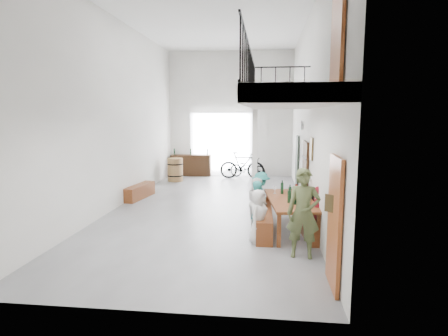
# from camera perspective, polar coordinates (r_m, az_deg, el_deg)

# --- Properties ---
(floor) EXTENTS (12.00, 12.00, 0.00)m
(floor) POSITION_cam_1_polar(r_m,az_deg,el_deg) (11.20, -2.03, -5.96)
(floor) COLOR slate
(floor) RESTS_ON ground
(room_walls) EXTENTS (12.00, 12.00, 12.00)m
(room_walls) POSITION_cam_1_polar(r_m,az_deg,el_deg) (10.89, -2.13, 12.49)
(room_walls) COLOR white
(room_walls) RESTS_ON ground
(gateway_portal) EXTENTS (2.80, 0.08, 2.80)m
(gateway_portal) POSITION_cam_1_polar(r_m,az_deg,el_deg) (16.85, -0.40, 3.63)
(gateway_portal) COLOR white
(gateway_portal) RESTS_ON ground
(right_wall_decor) EXTENTS (0.07, 8.28, 5.07)m
(right_wall_decor) POSITION_cam_1_polar(r_m,az_deg,el_deg) (8.99, 13.36, 1.62)
(right_wall_decor) COLOR #9F4C22
(right_wall_decor) RESTS_ON ground
(balcony) EXTENTS (1.52, 5.62, 4.00)m
(balcony) POSITION_cam_1_polar(r_m,az_deg,el_deg) (7.62, 9.31, 9.79)
(balcony) COLOR silver
(balcony) RESTS_ON ground
(tasting_table) EXTENTS (1.23, 2.48, 0.79)m
(tasting_table) POSITION_cam_1_polar(r_m,az_deg,el_deg) (8.85, 10.11, -5.19)
(tasting_table) COLOR brown
(tasting_table) RESTS_ON ground
(bench_inner) EXTENTS (0.39, 2.23, 0.51)m
(bench_inner) POSITION_cam_1_polar(r_m,az_deg,el_deg) (8.95, 6.13, -7.94)
(bench_inner) COLOR brown
(bench_inner) RESTS_ON ground
(bench_wall) EXTENTS (0.48, 2.06, 0.47)m
(bench_wall) POSITION_cam_1_polar(r_m,az_deg,el_deg) (8.99, 12.42, -8.15)
(bench_wall) COLOR brown
(bench_wall) RESTS_ON ground
(tableware) EXTENTS (0.67, 1.68, 0.35)m
(tableware) POSITION_cam_1_polar(r_m,az_deg,el_deg) (8.79, 10.26, -3.75)
(tableware) COLOR black
(tableware) RESTS_ON tasting_table
(side_bench) EXTENTS (0.58, 1.64, 0.45)m
(side_bench) POSITION_cam_1_polar(r_m,az_deg,el_deg) (12.60, -12.75, -3.51)
(side_bench) COLOR brown
(side_bench) RESTS_ON ground
(oak_barrel) EXTENTS (0.65, 0.65, 0.95)m
(oak_barrel) POSITION_cam_1_polar(r_m,az_deg,el_deg) (15.54, -7.46, -0.25)
(oak_barrel) COLOR olive
(oak_barrel) RESTS_ON ground
(serving_counter) EXTENTS (1.80, 0.57, 0.94)m
(serving_counter) POSITION_cam_1_polar(r_m,az_deg,el_deg) (16.88, -5.07, 0.43)
(serving_counter) COLOR #362210
(serving_counter) RESTS_ON ground
(counter_bottles) EXTENTS (1.54, 0.19, 0.28)m
(counter_bottles) POSITION_cam_1_polar(r_m,az_deg,el_deg) (16.82, -5.09, 2.49)
(counter_bottles) COLOR black
(counter_bottles) RESTS_ON serving_counter
(guest_left_a) EXTENTS (0.56, 0.67, 1.16)m
(guest_left_a) POSITION_cam_1_polar(r_m,az_deg,el_deg) (8.07, 5.26, -7.32)
(guest_left_a) COLOR white
(guest_left_a) RESTS_ON ground
(guest_left_b) EXTENTS (0.44, 0.53, 1.23)m
(guest_left_b) POSITION_cam_1_polar(r_m,az_deg,el_deg) (8.69, 5.19, -5.96)
(guest_left_b) COLOR teal
(guest_left_b) RESTS_ON ground
(guest_left_c) EXTENTS (0.63, 0.71, 1.20)m
(guest_left_c) POSITION_cam_1_polar(r_m,az_deg,el_deg) (9.27, 5.08, -5.15)
(guest_left_c) COLOR white
(guest_left_c) RESTS_ON ground
(guest_left_d) EXTENTS (0.66, 0.91, 1.27)m
(guest_left_d) POSITION_cam_1_polar(r_m,az_deg,el_deg) (9.76, 5.63, -4.29)
(guest_left_d) COLOR teal
(guest_left_d) RESTS_ON ground
(guest_right_a) EXTENTS (0.48, 0.76, 1.20)m
(guest_right_a) POSITION_cam_1_polar(r_m,az_deg,el_deg) (8.44, 14.11, -6.72)
(guest_right_a) COLOR #B51F2D
(guest_right_a) RESTS_ON ground
(guest_right_b) EXTENTS (0.35, 0.98, 1.04)m
(guest_right_b) POSITION_cam_1_polar(r_m,az_deg,el_deg) (9.08, 13.47, -6.15)
(guest_right_b) COLOR black
(guest_right_b) RESTS_ON ground
(guest_right_c) EXTENTS (0.45, 0.64, 1.24)m
(guest_right_c) POSITION_cam_1_polar(r_m,az_deg,el_deg) (9.55, 13.76, -4.83)
(guest_right_c) COLOR white
(guest_right_c) RESTS_ON ground
(host_standing) EXTENTS (0.67, 0.47, 1.73)m
(host_standing) POSITION_cam_1_polar(r_m,az_deg,el_deg) (7.33, 12.00, -6.76)
(host_standing) COLOR #4A5530
(host_standing) RESTS_ON ground
(potted_plant) EXTENTS (0.38, 0.34, 0.39)m
(potted_plant) POSITION_cam_1_polar(r_m,az_deg,el_deg) (11.54, 10.50, -4.69)
(potted_plant) COLOR #174F1C
(potted_plant) RESTS_ON ground
(bicycle_near) EXTENTS (1.73, 1.03, 0.86)m
(bicycle_near) POSITION_cam_1_polar(r_m,az_deg,el_deg) (16.38, 3.63, 0.06)
(bicycle_near) COLOR black
(bicycle_near) RESTS_ON ground
(bicycle_far) EXTENTS (1.90, 0.57, 1.14)m
(bicycle_far) POSITION_cam_1_polar(r_m,az_deg,el_deg) (16.00, 2.79, 0.38)
(bicycle_far) COLOR black
(bicycle_far) RESTS_ON ground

